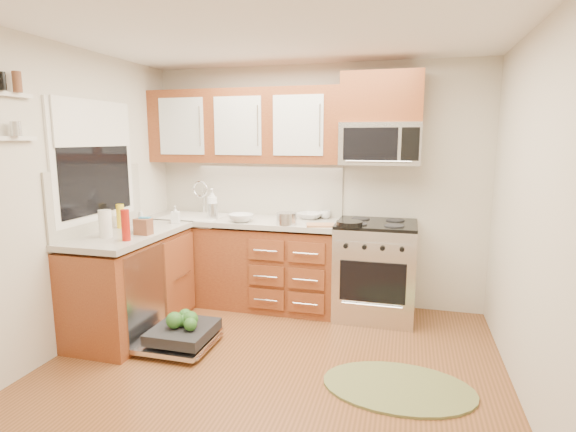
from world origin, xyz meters
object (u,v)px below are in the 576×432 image
(upper_cabinets, at_px, (244,126))
(bowl_a, at_px, (310,216))
(microwave, at_px, (380,144))
(bowl_b, at_px, (241,218))
(cutting_board, at_px, (321,225))
(rug, at_px, (398,387))
(sink, at_px, (195,228))
(stock_pot, at_px, (286,219))
(paper_towel_roll, at_px, (105,224))
(range, at_px, (375,270))
(dishwasher, at_px, (179,336))
(skillet, at_px, (349,224))
(cup, at_px, (325,214))

(upper_cabinets, relative_size, bowl_a, 8.01)
(microwave, relative_size, bowl_b, 3.03)
(microwave, xyz_separation_m, bowl_b, (-1.33, -0.30, -0.74))
(cutting_board, height_order, bowl_b, bowl_b)
(bowl_a, bearing_deg, rug, -56.83)
(sink, height_order, bowl_b, bowl_b)
(rug, height_order, bowl_b, bowl_b)
(microwave, xyz_separation_m, stock_pot, (-0.85, -0.33, -0.72))
(microwave, bearing_deg, paper_towel_roll, -149.71)
(paper_towel_roll, distance_m, bowl_b, 1.29)
(range, distance_m, dishwasher, 1.95)
(dishwasher, distance_m, rug, 1.82)
(upper_cabinets, bearing_deg, sink, -163.55)
(microwave, relative_size, rug, 0.71)
(upper_cabinets, distance_m, skillet, 1.53)
(skillet, bearing_deg, stock_pot, 176.28)
(cutting_board, xyz_separation_m, paper_towel_roll, (-1.66, -0.95, 0.11))
(cutting_board, height_order, bowl_a, bowl_a)
(microwave, bearing_deg, sink, -176.15)
(stock_pot, xyz_separation_m, bowl_b, (-0.48, 0.03, -0.02))
(rug, xyz_separation_m, paper_towel_roll, (-2.45, 0.16, 1.03))
(sink, relative_size, rug, 0.58)
(sink, bearing_deg, rug, -30.58)
(skillet, xyz_separation_m, paper_towel_roll, (-1.94, -0.90, 0.07))
(upper_cabinets, distance_m, cup, 1.25)
(microwave, xyz_separation_m, bowl_a, (-0.70, 0.05, -0.74))
(upper_cabinets, bearing_deg, dishwasher, -96.04)
(stock_pot, distance_m, bowl_b, 0.48)
(upper_cabinets, xyz_separation_m, dishwasher, (-0.13, -1.27, -1.77))
(range, distance_m, cutting_board, 0.72)
(range, distance_m, paper_towel_roll, 2.53)
(microwave, bearing_deg, rug, -79.22)
(skillet, xyz_separation_m, cup, (-0.31, 0.46, -0.00))
(rug, xyz_separation_m, bowl_b, (-1.60, 1.13, 0.95))
(paper_towel_roll, bearing_deg, rug, -3.75)
(stock_pot, bearing_deg, paper_towel_roll, -144.68)
(sink, relative_size, bowl_a, 2.42)
(stock_pot, bearing_deg, range, 13.91)
(skillet, bearing_deg, upper_cabinets, 161.38)
(dishwasher, height_order, stock_pot, stock_pot)
(cutting_board, bearing_deg, rug, -54.82)
(skillet, bearing_deg, bowl_a, 137.79)
(cutting_board, bearing_deg, sink, 172.49)
(sink, height_order, rug, sink)
(rug, xyz_separation_m, bowl_a, (-0.97, 1.48, 0.95))
(upper_cabinets, relative_size, range, 2.16)
(cutting_board, bearing_deg, cup, 94.18)
(upper_cabinets, relative_size, rug, 1.92)
(dishwasher, bearing_deg, cup, 53.47)
(range, distance_m, bowl_a, 0.86)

